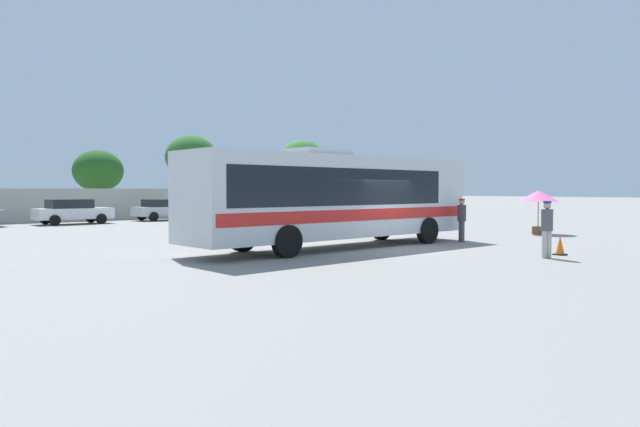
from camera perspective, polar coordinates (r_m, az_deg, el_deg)
ground_plane at (r=28.84m, az=-7.51°, el=-1.92°), size 300.00×300.00×0.00m
perimeter_wall at (r=43.80m, az=-19.74°, el=0.87°), size 80.00×0.30×2.22m
coach_bus_silver_red at (r=21.26m, az=1.44°, el=1.73°), size 12.33×2.92×3.58m
attendant_by_bus_door at (r=24.42m, az=13.71°, el=-0.37°), size 0.47×0.47×1.77m
passenger_waiting_on_apron at (r=19.48m, az=21.35°, el=-1.12°), size 0.48×0.48×1.79m
vendor_umbrella_near_gate_pink at (r=29.88m, az=20.62°, el=1.51°), size 1.94×1.94×2.11m
parked_car_second_white at (r=39.17m, az=-23.10°, el=0.22°), size 4.50×2.03×1.54m
parked_car_third_silver at (r=42.11m, az=-15.03°, el=0.42°), size 4.31×2.12×1.46m
roadside_tree_midleft at (r=49.56m, az=-20.92°, el=3.91°), size 3.88×3.88×5.28m
roadside_tree_midright at (r=51.32m, az=-12.52°, el=5.42°), size 4.38×4.38×6.81m
roadside_tree_right at (r=61.41m, az=-1.78°, el=5.28°), size 4.80×4.80×7.33m
traffic_cone_on_apron at (r=20.62m, az=22.46°, el=-2.93°), size 0.36×0.36×0.64m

